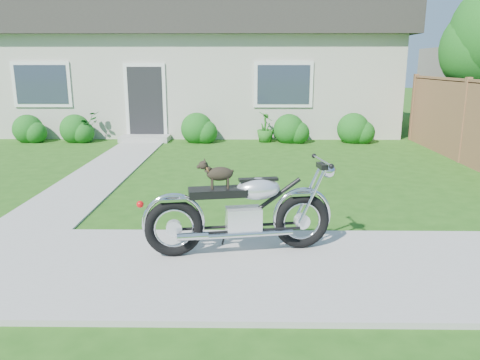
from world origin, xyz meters
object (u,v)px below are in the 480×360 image
house (205,64)px  potted_plant_right (265,127)px  fence (464,121)px  motorcycle_with_dog (244,211)px  potted_plant_left (86,127)px

house → potted_plant_right: house is taller
fence → motorcycle_with_dog: bearing=-132.3°
motorcycle_with_dog → fence: bearing=37.5°
fence → potted_plant_right: (-4.32, 2.80, -0.51)m
house → potted_plant_left: 4.99m
potted_plant_right → motorcycle_with_dog: (-0.58, -8.17, 0.11)m
potted_plant_right → motorcycle_with_dog: 8.19m
potted_plant_left → motorcycle_with_dog: motorcycle_with_dog is taller
house → motorcycle_with_dog: 11.81m
house → potted_plant_left: house is taller
house → potted_plant_left: size_ratio=14.85×
potted_plant_right → motorcycle_with_dog: bearing=-94.1°
fence → potted_plant_left: bearing=163.5°
fence → potted_plant_left: size_ratio=7.80×
fence → potted_plant_left: fence is taller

